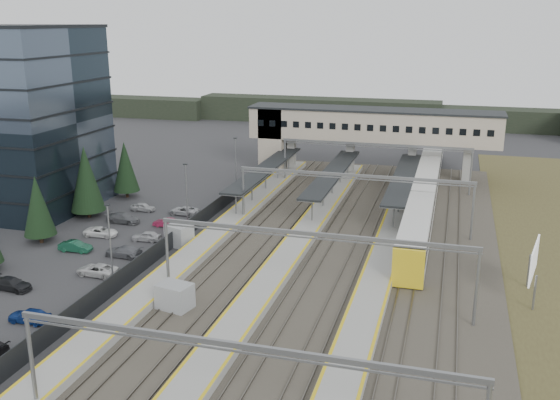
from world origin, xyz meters
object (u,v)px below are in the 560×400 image
(relay_cabin_far, at_px, (179,235))
(billboard, at_px, (534,262))
(train, at_px, (426,186))
(relay_cabin_near, at_px, (175,297))
(footbridge, at_px, (355,128))

(relay_cabin_far, distance_m, billboard, 37.63)
(relay_cabin_far, xyz_separation_m, train, (26.17, 26.16, 0.98))
(train, distance_m, billboard, 32.33)
(relay_cabin_near, height_order, billboard, billboard)
(relay_cabin_near, height_order, train, train)
(relay_cabin_near, distance_m, billboard, 32.79)
(relay_cabin_far, relative_size, footbridge, 0.08)
(relay_cabin_near, relative_size, train, 0.05)
(footbridge, xyz_separation_m, billboard, (23.46, -42.60, -4.33))
(relay_cabin_near, xyz_separation_m, relay_cabin_far, (-6.60, 15.35, -0.01))
(footbridge, distance_m, train, 18.31)
(train, bearing_deg, relay_cabin_near, -115.25)
(relay_cabin_far, xyz_separation_m, footbridge, (13.87, 38.45, 6.71))
(footbridge, xyz_separation_m, train, (12.30, -12.29, -5.73))
(relay_cabin_near, relative_size, billboard, 0.55)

